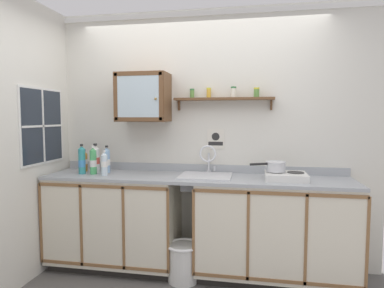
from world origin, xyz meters
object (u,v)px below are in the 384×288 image
saucepan (275,166)px  bottle_water_blue_2 (107,160)px  trash_bin (183,261)px  sink (206,178)px  bottle_detergent_teal_1 (82,161)px  bottle_opaque_white_0 (96,159)px  warning_sign (216,139)px  bottle_juice_amber_5 (84,161)px  bottle_water_clear_3 (104,164)px  bottle_soda_green_4 (93,161)px  hot_plate_stove (286,176)px  wall_cabinet (143,97)px

saucepan → bottle_water_blue_2: (-1.68, 0.06, 0.01)m
saucepan → trash_bin: saucepan is taller
sink → bottle_water_blue_2: size_ratio=1.77×
sink → bottle_detergent_teal_1: (-1.24, -0.10, 0.15)m
sink → saucepan: bearing=-3.2°
bottle_opaque_white_0 → trash_bin: size_ratio=0.83×
trash_bin → warning_sign: bearing=62.1°
sink → saucepan: (0.65, -0.04, 0.14)m
sink → saucepan: 0.66m
bottle_juice_amber_5 → sink: bearing=-2.3°
bottle_water_clear_3 → bottle_soda_green_4: size_ratio=0.87×
bottle_water_blue_2 → bottle_water_clear_3: size_ratio=1.13×
bottle_water_clear_3 → bottle_juice_amber_5: bottle_water_clear_3 is taller
saucepan → bottle_juice_amber_5: size_ratio=1.41×
saucepan → bottle_water_blue_2: bearing=178.0°
hot_plate_stove → bottle_opaque_white_0: (-1.90, 0.08, 0.10)m
wall_cabinet → warning_sign: 0.85m
wall_cabinet → warning_sign: bearing=12.2°
hot_plate_stove → bottle_opaque_white_0: bearing=177.7°
saucepan → wall_cabinet: size_ratio=0.64×
saucepan → wall_cabinet: wall_cabinet is taller
warning_sign → bottle_detergent_teal_1: bearing=-165.3°
bottle_soda_green_4 → trash_bin: 1.31m
hot_plate_stove → trash_bin: bearing=-169.9°
bottle_juice_amber_5 → wall_cabinet: wall_cabinet is taller
bottle_water_blue_2 → trash_bin: bearing=-16.2°
sink → bottle_water_blue_2: (-1.03, 0.02, 0.14)m
bottle_water_blue_2 → wall_cabinet: 0.75m
sink → bottle_water_blue_2: sink is taller
saucepan → bottle_soda_green_4: size_ratio=1.14×
bottle_water_blue_2 → sink: bearing=-1.3°
bottle_detergent_teal_1 → bottle_juice_amber_5: bottle_detergent_teal_1 is taller
bottle_water_blue_2 → bottle_juice_amber_5: bottle_water_blue_2 is taller
bottle_detergent_teal_1 → bottle_water_blue_2: bearing=31.3°
wall_cabinet → trash_bin: (0.47, -0.31, -1.54)m
wall_cabinet → bottle_opaque_white_0: bearing=-172.6°
hot_plate_stove → bottle_water_clear_3: bottle_water_clear_3 is taller
saucepan → warning_sign: (-0.58, 0.28, 0.22)m
hot_plate_stove → bottle_water_clear_3: 1.73m
bottle_detergent_teal_1 → bottle_water_clear_3: size_ratio=1.22×
bottle_water_blue_2 → bottle_soda_green_4: bottle_soda_green_4 is taller
bottle_water_clear_3 → bottle_water_blue_2: bearing=106.8°
bottle_soda_green_4 → bottle_juice_amber_5: (-0.17, 0.14, -0.02)m
bottle_water_blue_2 → bottle_juice_amber_5: size_ratio=1.21×
bottle_detergent_teal_1 → bottle_soda_green_4: size_ratio=1.06×
bottle_water_clear_3 → trash_bin: bearing=-5.6°
bottle_soda_green_4 → bottle_water_blue_2: bearing=50.9°
saucepan → bottle_water_blue_2: bottle_water_blue_2 is taller
bottle_water_blue_2 → bottle_detergent_teal_1: bearing=-148.7°
bottle_soda_green_4 → wall_cabinet: (0.47, 0.17, 0.64)m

